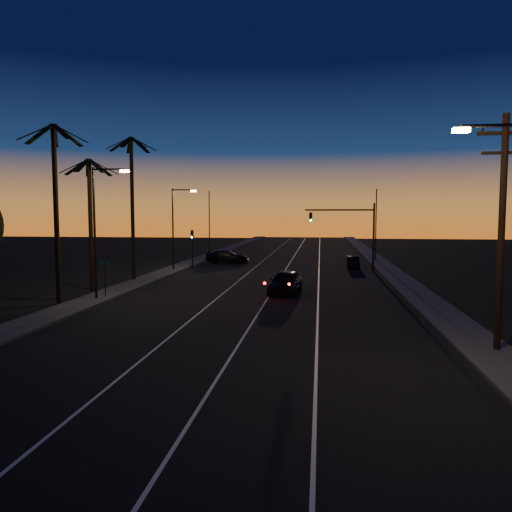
# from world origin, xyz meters

# --- Properties ---
(ground) EXTENTS (220.00, 220.00, 0.00)m
(ground) POSITION_xyz_m (0.00, 0.00, 0.00)
(ground) COLOR black
(ground) RESTS_ON ground
(road) EXTENTS (20.00, 170.00, 0.01)m
(road) POSITION_xyz_m (0.00, 30.00, 0.01)
(road) COLOR black
(road) RESTS_ON ground
(sidewalk_left) EXTENTS (2.40, 170.00, 0.16)m
(sidewalk_left) POSITION_xyz_m (-11.20, 30.00, 0.08)
(sidewalk_left) COLOR #393936
(sidewalk_left) RESTS_ON ground
(sidewalk_right) EXTENTS (2.40, 170.00, 0.16)m
(sidewalk_right) POSITION_xyz_m (11.20, 30.00, 0.08)
(sidewalk_right) COLOR #393936
(sidewalk_right) RESTS_ON ground
(lane_stripe_left) EXTENTS (0.12, 160.00, 0.01)m
(lane_stripe_left) POSITION_xyz_m (-3.00, 30.00, 0.02)
(lane_stripe_left) COLOR silver
(lane_stripe_left) RESTS_ON road
(lane_stripe_mid) EXTENTS (0.12, 160.00, 0.01)m
(lane_stripe_mid) POSITION_xyz_m (0.50, 30.00, 0.02)
(lane_stripe_mid) COLOR silver
(lane_stripe_mid) RESTS_ON road
(lane_stripe_right) EXTENTS (0.12, 160.00, 0.01)m
(lane_stripe_right) POSITION_xyz_m (4.00, 30.00, 0.02)
(lane_stripe_right) COLOR silver
(lane_stripe_right) RESTS_ON road
(palm_near) EXTENTS (4.25, 4.16, 11.53)m
(palm_near) POSITION_xyz_m (-12.60, 18.00, 7.07)
(palm_near) COLOR black
(palm_near) RESTS_ON ground
(palm_mid) EXTENTS (4.25, 4.16, 10.03)m
(palm_mid) POSITION_xyz_m (-13.20, 24.00, 6.25)
(palm_mid) COLOR black
(palm_mid) RESTS_ON ground
(palm_far) EXTENTS (4.25, 4.16, 12.53)m
(palm_far) POSITION_xyz_m (-12.20, 30.00, 7.61)
(palm_far) COLOR black
(palm_far) RESTS_ON ground
(streetlight_left_near) EXTENTS (2.55, 0.26, 9.00)m
(streetlight_left_near) POSITION_xyz_m (-10.70, 20.00, 5.32)
(streetlight_left_near) COLOR black
(streetlight_left_near) RESTS_ON ground
(streetlight_left_far) EXTENTS (2.55, 0.26, 8.50)m
(streetlight_left_far) POSITION_xyz_m (-10.69, 38.00, 5.06)
(streetlight_left_far) COLOR black
(streetlight_left_far) RESTS_ON ground
(street_sign) EXTENTS (0.70, 0.06, 2.60)m
(street_sign) POSITION_xyz_m (-10.80, 21.00, 1.66)
(street_sign) COLOR black
(street_sign) RESTS_ON ground
(utility_pole) EXTENTS (2.20, 0.28, 10.00)m
(utility_pole) POSITION_xyz_m (11.60, 10.00, 5.32)
(utility_pole) COLOR black
(utility_pole) RESTS_ON ground
(signal_mast) EXTENTS (7.10, 0.41, 7.00)m
(signal_mast) POSITION_xyz_m (7.14, 39.99, 4.78)
(signal_mast) COLOR black
(signal_mast) RESTS_ON ground
(signal_post) EXTENTS (0.28, 0.37, 4.20)m
(signal_post) POSITION_xyz_m (-9.50, 39.98, 2.89)
(signal_post) COLOR black
(signal_post) RESTS_ON ground
(far_pole_left) EXTENTS (0.14, 0.14, 9.00)m
(far_pole_left) POSITION_xyz_m (-11.00, 55.00, 4.50)
(far_pole_left) COLOR black
(far_pole_left) RESTS_ON ground
(far_pole_right) EXTENTS (0.14, 0.14, 9.00)m
(far_pole_right) POSITION_xyz_m (11.00, 52.00, 4.50)
(far_pole_right) COLOR black
(far_pole_right) RESTS_ON ground
(lead_car) EXTENTS (2.63, 5.78, 1.71)m
(lead_car) POSITION_xyz_m (1.56, 24.67, 0.87)
(lead_car) COLOR black
(lead_car) RESTS_ON road
(right_car) EXTENTS (1.46, 3.91, 1.27)m
(right_car) POSITION_xyz_m (7.67, 43.05, 0.65)
(right_car) COLOR black
(right_car) RESTS_ON road
(cross_car) EXTENTS (5.23, 2.15, 1.52)m
(cross_car) POSITION_xyz_m (-7.01, 46.87, 0.77)
(cross_car) COLOR black
(cross_car) RESTS_ON road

